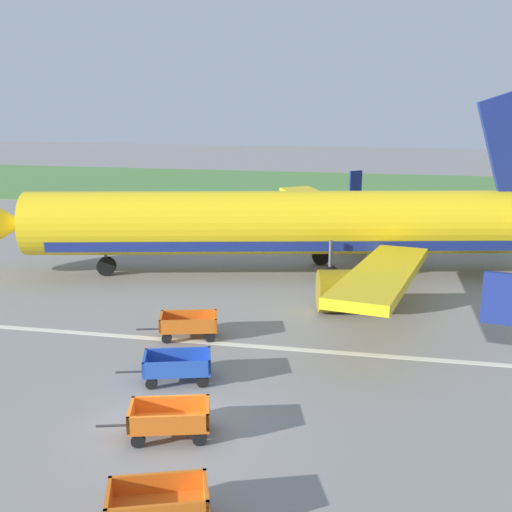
% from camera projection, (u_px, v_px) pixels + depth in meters
% --- Properties ---
extents(ground_plane, '(220.00, 220.00, 0.00)m').
position_uv_depth(ground_plane, '(168.00, 429.00, 20.14)').
color(ground_plane, gray).
extents(grass_strip, '(220.00, 28.00, 0.06)m').
position_uv_depth(grass_strip, '(321.00, 188.00, 71.00)').
color(grass_strip, '#518442').
rests_on(grass_strip, ground).
extents(apron_stripe, '(120.00, 0.36, 0.01)m').
position_uv_depth(apron_stripe, '(222.00, 344.00, 27.01)').
color(apron_stripe, silver).
rests_on(apron_stripe, ground).
extents(airplane, '(37.43, 30.26, 11.34)m').
position_uv_depth(airplane, '(301.00, 224.00, 36.59)').
color(airplane, yellow).
rests_on(airplane, ground).
extents(baggage_cart_second_in_row, '(3.60, 2.13, 1.07)m').
position_uv_depth(baggage_cart_second_in_row, '(158.00, 505.00, 15.51)').
color(baggage_cart_second_in_row, orange).
rests_on(baggage_cart_second_in_row, ground).
extents(baggage_cart_third_in_row, '(3.62, 1.99, 1.07)m').
position_uv_depth(baggage_cart_third_in_row, '(169.00, 419.00, 19.59)').
color(baggage_cart_third_in_row, orange).
rests_on(baggage_cart_third_in_row, ground).
extents(baggage_cart_fourth_in_row, '(3.62, 2.02, 1.07)m').
position_uv_depth(baggage_cart_fourth_in_row, '(177.00, 366.00, 23.37)').
color(baggage_cart_fourth_in_row, '#234CB2').
rests_on(baggage_cart_fourth_in_row, ground).
extents(baggage_cart_far_end, '(3.62, 1.98, 1.07)m').
position_uv_depth(baggage_cart_far_end, '(188.00, 325.00, 27.55)').
color(baggage_cart_far_end, orange).
rests_on(baggage_cart_far_end, ground).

